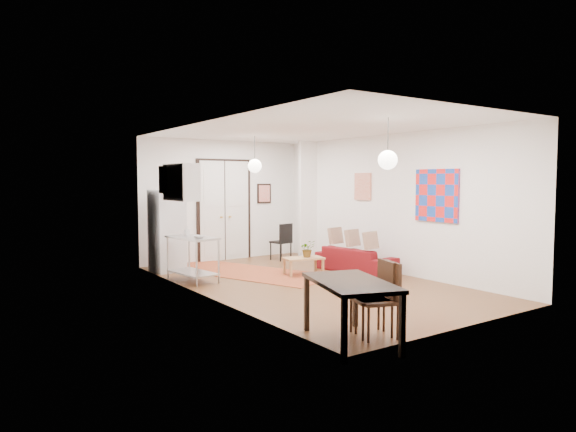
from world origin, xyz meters
TOP-DOWN VIEW (x-y plane):
  - floor at (0.00, 0.00)m, footprint 7.00×7.00m
  - ceiling at (0.00, 0.00)m, footprint 4.20×7.00m
  - wall_back at (0.00, 3.50)m, footprint 4.20×0.02m
  - wall_front at (0.00, -3.50)m, footprint 4.20×0.02m
  - wall_left at (-2.10, 0.00)m, footprint 0.02×7.00m
  - wall_right at (2.10, 0.00)m, footprint 0.02×7.00m
  - double_doors at (0.00, 3.46)m, footprint 1.44×0.06m
  - stub_partition at (1.85, 2.55)m, footprint 0.50×0.10m
  - wall_cabinet at (-1.92, 1.50)m, footprint 0.35×1.00m
  - painting_popart at (2.08, -1.25)m, footprint 0.05×1.00m
  - painting_abstract at (2.08, 0.80)m, footprint 0.05×0.50m
  - poster_back at (1.15, 3.47)m, footprint 0.40×0.03m
  - print_left at (-2.07, 2.00)m, footprint 0.03×0.44m
  - pendant_back at (0.00, 2.00)m, footprint 0.30×0.30m
  - pendant_front at (0.00, -2.00)m, footprint 0.30×0.30m
  - kilim_rug at (-0.48, 1.80)m, footprint 2.87×4.27m
  - sofa at (1.54, 0.41)m, footprint 0.93×1.85m
  - coffee_table at (0.42, 0.76)m, footprint 0.87×0.60m
  - potted_plant at (0.52, 0.76)m, footprint 0.36×0.33m
  - kitchen_counter at (-1.75, 1.40)m, footprint 0.71×1.19m
  - bowl at (-1.75, 1.10)m, footprint 0.23×0.23m
  - soap_bottle at (-1.75, 1.65)m, footprint 0.09×0.09m
  - fridge at (-1.75, 2.71)m, footprint 0.66×0.66m
  - dining_table at (-1.75, -3.15)m, footprint 1.17×1.54m
  - dining_chair_near at (-1.32, -2.96)m, footprint 0.56×0.69m
  - dining_chair_far at (-1.32, -3.06)m, footprint 0.56×0.69m
  - black_side_chair at (1.11, 2.73)m, footprint 0.47×0.47m

SIDE VIEW (x-z plane):
  - floor at x=0.00m, z-range 0.00..0.00m
  - kilim_rug at x=-0.48m, z-range 0.00..0.01m
  - sofa at x=1.54m, z-range 0.00..0.52m
  - coffee_table at x=0.42m, z-range 0.13..0.49m
  - black_side_chair at x=1.11m, z-range 0.07..0.97m
  - potted_plant at x=0.52m, z-range 0.36..0.70m
  - dining_chair_near at x=-1.32m, z-range 0.07..1.01m
  - dining_chair_far at x=-1.32m, z-range 0.07..1.01m
  - kitchen_counter at x=-1.75m, z-range 0.12..0.98m
  - dining_table at x=-1.75m, z-range 0.29..1.05m
  - fridge at x=-1.75m, z-range 0.00..1.74m
  - bowl at x=-1.75m, z-range 0.86..0.91m
  - soap_bottle at x=-1.75m, z-range 0.86..1.04m
  - double_doors at x=0.00m, z-range -0.05..2.45m
  - wall_back at x=0.00m, z-range 0.00..2.90m
  - wall_front at x=0.00m, z-range 0.00..2.90m
  - wall_left at x=-2.10m, z-range 0.00..2.90m
  - wall_right at x=2.10m, z-range 0.00..2.90m
  - stub_partition at x=1.85m, z-range 0.00..2.90m
  - poster_back at x=1.15m, z-range 1.35..1.85m
  - painting_popart at x=2.08m, z-range 1.15..2.15m
  - painting_abstract at x=2.08m, z-range 1.50..2.10m
  - wall_cabinet at x=-1.92m, z-range 1.55..2.25m
  - print_left at x=-2.07m, z-range 1.68..2.22m
  - pendant_back at x=0.00m, z-range 1.85..2.65m
  - pendant_front at x=0.00m, z-range 1.85..2.65m
  - ceiling at x=0.00m, z-range 2.89..2.91m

